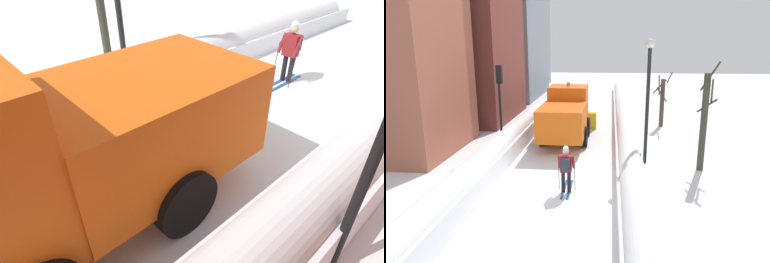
{
  "view_description": "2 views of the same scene",
  "coord_description": "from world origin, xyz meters",
  "views": [
    {
      "loc": [
        -4.02,
        8.23,
        4.03
      ],
      "look_at": [
        -0.58,
        5.04,
        0.9
      ],
      "focal_mm": 29.21,
      "sensor_mm": 36.0,
      "label": 1
    },
    {
      "loc": [
        2.04,
        -12.04,
        5.5
      ],
      "look_at": [
        0.62,
        3.53,
        1.47
      ],
      "focal_mm": 33.31,
      "sensor_mm": 36.0,
      "label": 2
    }
  ],
  "objects": [
    {
      "name": "traffic_light_pole",
      "position": [
        -3.45,
        5.22,
        3.02
      ],
      "size": [
        0.28,
        0.42,
        4.3
      ],
      "color": "black",
      "rests_on": "ground"
    },
    {
      "name": "bare_tree_near",
      "position": [
        6.02,
        3.05,
        2.19
      ],
      "size": [
        0.74,
        0.91,
        4.68
      ],
      "color": "#39372A",
      "rests_on": "ground"
    },
    {
      "name": "plow_truck",
      "position": [
        -0.4,
        7.17,
        1.48
      ],
      "size": [
        3.2,
        5.98,
        3.12
      ],
      "color": "orange",
      "rests_on": "ground"
    },
    {
      "name": "street_lamp",
      "position": [
        3.69,
        3.74,
        3.49
      ],
      "size": [
        0.4,
        0.4,
        5.56
      ],
      "color": "black",
      "rests_on": "ground"
    },
    {
      "name": "bare_tree_mid",
      "position": [
        5.39,
        11.14,
        1.68
      ],
      "size": [
        1.13,
        1.16,
        3.59
      ],
      "color": "#42382D",
      "rests_on": "ground"
    },
    {
      "name": "snowbank_right",
      "position": [
        2.91,
        10.0,
        0.49
      ],
      "size": [
        1.1,
        36.0,
        1.1
      ],
      "color": "white",
      "rests_on": "ground"
    },
    {
      "name": "building_tower_distant",
      "position": [
        -9.26,
        32.14,
        5.86
      ],
      "size": [
        6.81,
        6.45,
        11.71
      ],
      "color": "gray",
      "rests_on": "ground"
    },
    {
      "name": "ground_plane",
      "position": [
        0.0,
        10.0,
        0.0
      ],
      "size": [
        80.0,
        80.0,
        0.0
      ],
      "primitive_type": "plane",
      "color": "white"
    },
    {
      "name": "snowbank_left",
      "position": [
        -2.91,
        10.0,
        0.63
      ],
      "size": [
        1.1,
        36.0,
        1.33
      ],
      "color": "white",
      "rests_on": "ground"
    },
    {
      "name": "skier",
      "position": [
        0.49,
        0.14,
        1.0
      ],
      "size": [
        0.62,
        1.8,
        1.81
      ],
      "color": "black",
      "rests_on": "ground"
    }
  ]
}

